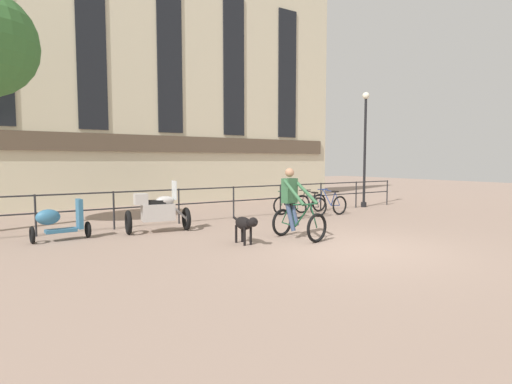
{
  "coord_description": "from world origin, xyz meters",
  "views": [
    {
      "loc": [
        -6.34,
        -5.97,
        1.87
      ],
      "look_at": [
        -0.65,
        2.86,
        1.05
      ],
      "focal_mm": 28.0,
      "sensor_mm": 36.0,
      "label": 1
    }
  ],
  "objects": [
    {
      "name": "dog",
      "position": [
        -1.75,
        1.59,
        0.46
      ],
      "size": [
        0.25,
        1.01,
        0.65
      ],
      "rotation": [
        0.0,
        0.0,
        -0.0
      ],
      "color": "black",
      "rests_on": "ground_plane"
    },
    {
      "name": "parked_bicycle_near_lamp",
      "position": [
        1.78,
        4.54,
        0.36
      ],
      "size": [
        0.77,
        1.17,
        0.86
      ],
      "rotation": [
        0.0,
        0.0,
        3.04
      ],
      "color": "black",
      "rests_on": "ground_plane"
    },
    {
      "name": "ground_plane",
      "position": [
        0.0,
        0.0,
        0.0
      ],
      "size": [
        60.0,
        60.0,
        0.0
      ],
      "primitive_type": "plane",
      "color": "gray"
    },
    {
      "name": "building_facade",
      "position": [
        0.0,
        10.99,
        5.7
      ],
      "size": [
        18.0,
        0.72,
        11.44
      ],
      "color": "beige",
      "rests_on": "ground_plane"
    },
    {
      "name": "cyclist_with_bike",
      "position": [
        -0.38,
        1.55,
        0.76
      ],
      "size": [
        0.87,
        1.27,
        1.7
      ],
      "rotation": [
        0.0,
        0.0,
        0.17
      ],
      "color": "black",
      "rests_on": "ground_plane"
    },
    {
      "name": "parked_motorcycle",
      "position": [
        -2.89,
        4.14,
        0.56
      ],
      "size": [
        1.69,
        0.83,
        1.35
      ],
      "rotation": [
        0.0,
        0.0,
        1.44
      ],
      "color": "black",
      "rests_on": "ground_plane"
    },
    {
      "name": "parked_bicycle_mid_right",
      "position": [
        3.56,
        4.54,
        0.36
      ],
      "size": [
        0.67,
        1.11,
        0.86
      ],
      "rotation": [
        0.0,
        0.0,
        3.15
      ],
      "color": "black",
      "rests_on": "ground_plane"
    },
    {
      "name": "canal_railing",
      "position": [
        -0.0,
        5.2,
        0.71
      ],
      "size": [
        15.05,
        0.05,
        1.05
      ],
      "color": "#232326",
      "rests_on": "ground_plane"
    },
    {
      "name": "parked_bicycle_mid_left",
      "position": [
        2.67,
        4.54,
        0.36
      ],
      "size": [
        0.8,
        1.19,
        0.86
      ],
      "rotation": [
        0.0,
        0.0,
        3.01
      ],
      "color": "black",
      "rests_on": "ground_plane"
    },
    {
      "name": "parked_scooter",
      "position": [
        -5.21,
        4.3,
        0.46
      ],
      "size": [
        1.31,
        0.5,
        0.96
      ],
      "rotation": [
        0.0,
        0.0,
        1.65
      ],
      "color": "black",
      "rests_on": "ground_plane"
    },
    {
      "name": "street_lamp",
      "position": [
        6.06,
        5.19,
        2.57
      ],
      "size": [
        0.28,
        0.28,
        4.6
      ],
      "color": "black",
      "rests_on": "ground_plane"
    }
  ]
}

